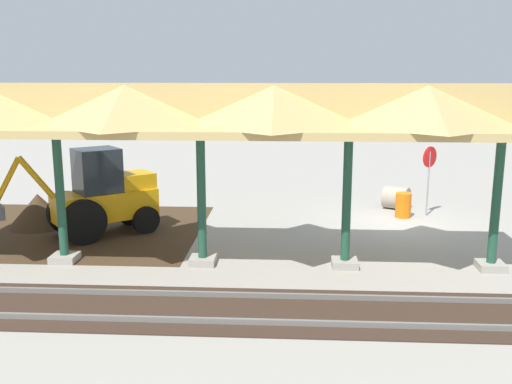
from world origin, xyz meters
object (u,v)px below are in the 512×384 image
at_px(backhoe, 100,197).
at_px(traffic_barrel, 403,205).
at_px(stop_sign, 429,166).
at_px(concrete_pipe, 396,198).

relative_size(backhoe, traffic_barrel, 5.38).
xyz_separation_m(backhoe, traffic_barrel, (-10.20, -2.84, -0.81)).
height_order(stop_sign, concrete_pipe, stop_sign).
height_order(backhoe, traffic_barrel, backhoe).
distance_m(stop_sign, traffic_barrel, 1.70).
xyz_separation_m(stop_sign, backhoe, (11.11, 3.14, -0.59)).
distance_m(stop_sign, backhoe, 11.56).
bearing_deg(concrete_pipe, backhoe, 22.20).
bearing_deg(traffic_barrel, stop_sign, -161.88).
bearing_deg(stop_sign, traffic_barrel, 18.12).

